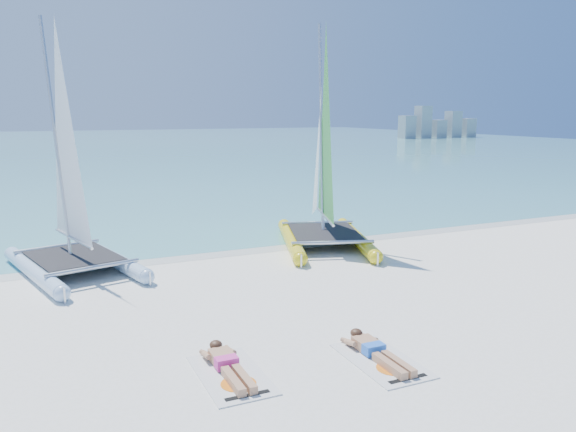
# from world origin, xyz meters

# --- Properties ---
(ground) EXTENTS (140.00, 140.00, 0.00)m
(ground) POSITION_xyz_m (0.00, 0.00, 0.00)
(ground) COLOR white
(ground) RESTS_ON ground
(sea) EXTENTS (140.00, 115.00, 0.01)m
(sea) POSITION_xyz_m (0.00, 63.00, 0.01)
(sea) COLOR #73C1C0
(sea) RESTS_ON ground
(wet_sand_strip) EXTENTS (140.00, 1.40, 0.01)m
(wet_sand_strip) POSITION_xyz_m (0.00, 5.50, 0.00)
(wet_sand_strip) COLOR silver
(wet_sand_strip) RESTS_ON ground
(distant_skyline) EXTENTS (14.00, 2.00, 5.00)m
(distant_skyline) POSITION_xyz_m (53.71, 62.00, 1.94)
(distant_skyline) COLOR gray
(distant_skyline) RESTS_ON ground
(catamaran_blue) EXTENTS (3.57, 5.47, 6.86)m
(catamaran_blue) POSITION_xyz_m (-4.25, 5.12, 2.05)
(catamaran_blue) COLOR #BAD9F5
(catamaran_blue) RESTS_ON ground
(catamaran_yellow) EXTENTS (4.04, 5.77, 7.16)m
(catamaran_yellow) POSITION_xyz_m (3.33, 5.40, 2.26)
(catamaran_yellow) COLOR #FFFB1A
(catamaran_yellow) RESTS_ON ground
(towel_a) EXTENTS (1.00, 1.85, 0.02)m
(towel_a) POSITION_xyz_m (-2.36, -2.32, 0.01)
(towel_a) COLOR silver
(towel_a) RESTS_ON ground
(sunbather_a) EXTENTS (0.37, 1.73, 0.26)m
(sunbather_a) POSITION_xyz_m (-2.36, -2.13, 0.12)
(sunbather_a) COLOR tan
(sunbather_a) RESTS_ON towel_a
(towel_b) EXTENTS (1.00, 1.85, 0.02)m
(towel_b) POSITION_xyz_m (0.13, -2.86, 0.01)
(towel_b) COLOR silver
(towel_b) RESTS_ON ground
(sunbather_b) EXTENTS (0.37, 1.73, 0.26)m
(sunbather_b) POSITION_xyz_m (0.13, -2.67, 0.12)
(sunbather_b) COLOR tan
(sunbather_b) RESTS_ON towel_b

